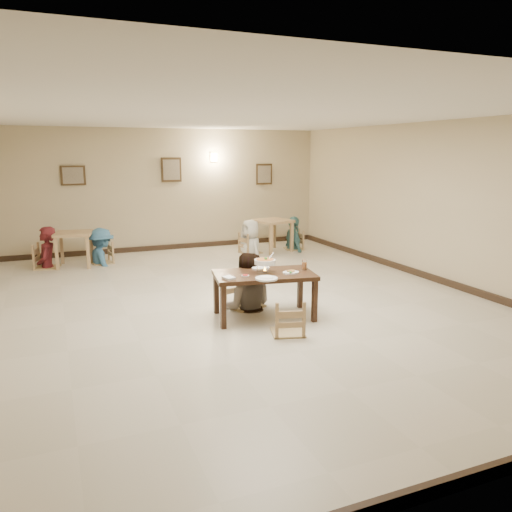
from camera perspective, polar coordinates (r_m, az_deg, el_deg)
name	(u,v)px	position (r m, az deg, el deg)	size (l,w,h in m)	color
floor	(237,303)	(8.25, -2.13, -5.34)	(10.00, 10.00, 0.00)	#C1B69F
ceiling	(236,114)	(7.91, -2.30, 15.91)	(10.00, 10.00, 0.00)	silver
wall_back	(168,190)	(12.73, -10.06, 7.43)	(10.00, 10.00, 0.00)	tan
wall_front	(491,293)	(3.74, 25.28, -3.80)	(10.00, 10.00, 0.00)	tan
wall_right	(436,202)	(10.04, 19.87, 5.78)	(10.00, 10.00, 0.00)	tan
baseboard_back	(170,247)	(12.89, -9.80, 1.03)	(8.00, 0.06, 0.12)	black
baseboard_front	(469,478)	(4.35, 23.17, -22.32)	(8.00, 0.06, 0.12)	black
baseboard_right	(429,277)	(10.25, 19.19, -2.24)	(0.06, 10.00, 0.12)	black
picture_a	(73,175)	(12.38, -20.18, 8.64)	(0.55, 0.04, 0.45)	#352514
picture_b	(171,170)	(12.68, -9.65, 9.70)	(0.50, 0.04, 0.60)	#352514
picture_c	(264,174)	(13.47, 0.93, 9.33)	(0.45, 0.04, 0.55)	#352514
wall_sconce	(214,157)	(12.97, -4.87, 11.19)	(0.16, 0.05, 0.22)	#FFD88C
main_table	(264,278)	(7.37, 0.94, -2.56)	(1.58, 1.06, 0.68)	#351F11
chair_far	(244,274)	(7.92, -1.38, -2.02)	(0.51, 0.51, 1.09)	tan
chair_near	(288,301)	(6.77, 3.69, -5.11)	(0.44, 0.44, 0.93)	tan
main_diner	(246,253)	(7.78, -1.10, 0.38)	(0.87, 0.68, 1.78)	gray
curry_warmer	(265,262)	(7.34, 1.02, -0.69)	(0.34, 0.31, 0.28)	silver
rice_plate_far	(261,268)	(7.62, 0.56, -1.35)	(0.28, 0.28, 0.06)	white
rice_plate_near	(266,278)	(6.99, 1.20, -2.56)	(0.32, 0.32, 0.07)	white
fried_plate	(291,272)	(7.35, 4.01, -1.84)	(0.25, 0.25, 0.05)	white
chili_dish	(245,276)	(7.15, -1.23, -2.26)	(0.11, 0.11, 0.02)	white
napkin_cutlery	(229,278)	(7.02, -3.12, -2.50)	(0.19, 0.28, 0.03)	white
drink_glass	(304,265)	(7.58, 5.55, -1.04)	(0.08, 0.08, 0.15)	white
bg_table_left	(74,238)	(11.42, -20.12, 1.90)	(0.87, 0.87, 0.75)	tan
bg_table_right	(273,225)	(12.36, 1.93, 3.52)	(0.98, 0.98, 0.79)	tan
bg_chair_ll	(46,245)	(11.46, -22.90, 1.15)	(0.47, 0.47, 1.00)	tan
bg_chair_lr	(101,243)	(11.54, -17.28, 1.45)	(0.44, 0.44, 0.93)	tan
bg_chair_rl	(250,234)	(12.15, -0.64, 2.55)	(0.45, 0.45, 0.96)	tan
bg_chair_rr	(294,231)	(12.67, 4.34, 2.84)	(0.44, 0.44, 0.93)	tan
bg_diner_a	(44,227)	(11.40, -23.06, 3.09)	(0.65, 0.43, 1.78)	#50151A
bg_diner_b	(100,228)	(11.49, -17.38, 3.06)	(1.02, 0.59, 1.58)	teal
bg_diner_c	(250,220)	(12.10, -0.64, 4.18)	(0.81, 0.52, 1.65)	silver
bg_diner_d	(294,216)	(12.62, 4.37, 4.53)	(0.98, 0.41, 1.68)	#477D7E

